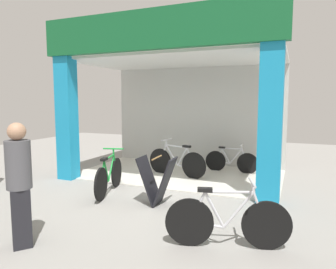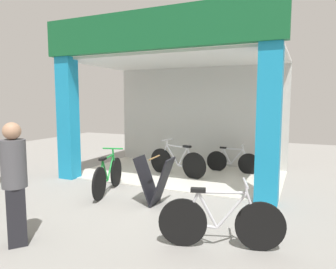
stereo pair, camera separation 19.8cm
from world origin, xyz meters
name	(u,v)px [view 2 (the right image)]	position (x,y,z in m)	size (l,w,h in m)	color
ground_plane	(154,189)	(0.00, 0.00, 0.00)	(18.54, 18.54, 0.00)	gray
shop_facade	(180,98)	(0.00, 1.51, 2.05)	(5.47, 3.33, 3.86)	beige
bicycle_inside_0	(232,161)	(1.26, 2.24, 0.32)	(1.45, 0.40, 0.80)	black
bicycle_inside_1	(177,162)	(0.03, 1.27, 0.38)	(1.70, 0.52, 0.95)	black
bicycle_parked_0	(220,222)	(2.08, -2.15, 0.37)	(1.62, 0.58, 0.93)	black
bicycle_parked_1	(108,176)	(-0.76, -0.68, 0.37)	(0.55, 1.64, 0.93)	black
sandwich_board_sign	(155,181)	(0.48, -0.93, 0.46)	(0.71, 0.52, 0.92)	black
pedestrian_0	(15,182)	(-0.52, -3.17, 0.87)	(0.53, 0.49, 1.69)	black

